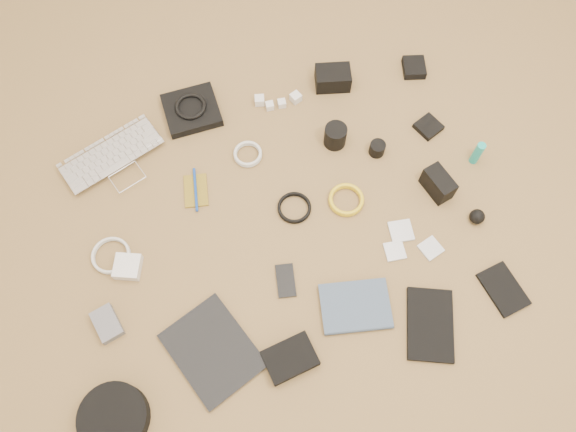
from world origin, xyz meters
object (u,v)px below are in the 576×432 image
object	(u,v)px
phone	(286,281)
headphone_case	(114,418)
paperback	(359,332)
laptop	(119,165)
dslr_camera	(333,78)
tablet	(213,350)

from	to	relation	value
phone	headphone_case	bearing A→B (deg)	-146.41
headphone_case	paperback	bearing A→B (deg)	2.82
phone	paperback	xyz separation A→B (m)	(0.17, -0.22, 0.01)
laptop	headphone_case	world-z (taller)	headphone_case
phone	dslr_camera	bearing A→B (deg)	70.65
dslr_camera	tablet	world-z (taller)	dslr_camera
tablet	dslr_camera	bearing A→B (deg)	30.27
tablet	phone	bearing A→B (deg)	6.93
tablet	paperback	xyz separation A→B (m)	(0.44, -0.07, 0.00)
paperback	laptop	bearing A→B (deg)	48.33
tablet	headphone_case	size ratio (longest dim) A/B	1.42
laptop	phone	size ratio (longest dim) A/B	3.22
tablet	paperback	bearing A→B (deg)	-30.96
dslr_camera	paperback	size ratio (longest dim) A/B	0.59
tablet	phone	xyz separation A→B (m)	(0.27, 0.15, -0.00)
laptop	phone	distance (m)	0.70
dslr_camera	tablet	distance (m)	1.04
dslr_camera	headphone_case	bearing A→B (deg)	-123.06
phone	headphone_case	distance (m)	0.63
tablet	laptop	bearing A→B (deg)	81.54
tablet	headphone_case	world-z (taller)	headphone_case
phone	paperback	size ratio (longest dim) A/B	0.51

